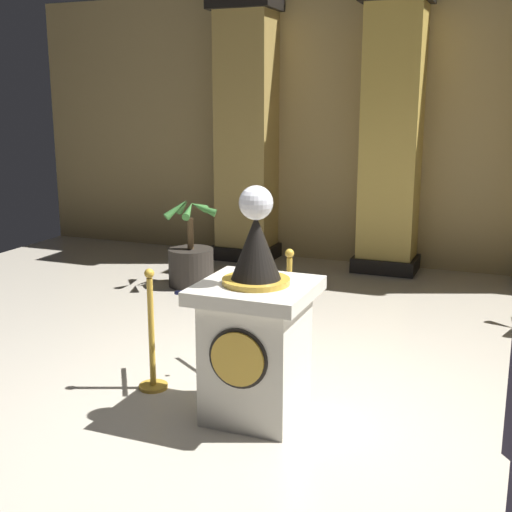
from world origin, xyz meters
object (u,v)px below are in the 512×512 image
(pedestal_clock, at_px, (256,332))
(potted_palm_left, at_px, (191,261))
(stanchion_near, at_px, (289,325))
(stanchion_far, at_px, (152,347))

(pedestal_clock, height_order, potted_palm_left, pedestal_clock)
(pedestal_clock, xyz_separation_m, stanchion_near, (-0.10, 1.03, -0.28))
(stanchion_near, bearing_deg, stanchion_far, -134.40)
(pedestal_clock, bearing_deg, stanchion_near, 95.32)
(stanchion_far, relative_size, potted_palm_left, 0.88)
(stanchion_far, bearing_deg, potted_palm_left, 111.49)
(stanchion_near, xyz_separation_m, potted_palm_left, (-2.03, 2.04, -0.06))
(pedestal_clock, distance_m, potted_palm_left, 3.75)
(potted_palm_left, bearing_deg, pedestal_clock, -55.31)
(stanchion_near, relative_size, potted_palm_left, 0.92)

